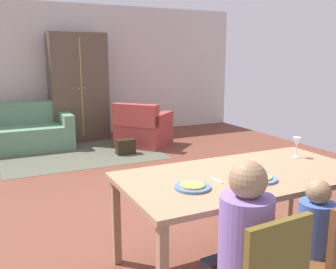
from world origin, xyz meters
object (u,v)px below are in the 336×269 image
Objects in this scene: wine_glass at (297,143)px; dining_chair_child at (333,256)px; plate_near_man at (193,187)px; armoire at (78,87)px; person_child at (309,253)px; couch at (17,133)px; person_man at (240,260)px; handbag at (126,147)px; armchair at (143,129)px; dining_table at (244,181)px; plate_near_child at (260,179)px.

wine_glass is 0.21× the size of dining_chair_child.
armoire reaches higher than plate_near_man.
couch is at bearing 103.51° from person_child.
person_child is (0.53, -0.57, -0.34)m from plate_near_man.
person_man is 3.47× the size of handbag.
dining_chair_child is 5.07m from armchair.
armchair is at bearing 80.77° from dining_chair_child.
person_child is 4.91m from armchair.
wine_glass is 0.58× the size of handbag.
dining_table is 0.55m from plate_near_man.
plate_near_man is at bearing -166.35° from wine_glass.
dining_chair_child is (0.01, -0.86, -0.20)m from dining_table.
wine_glass is 4.01m from armchair.
armoire reaches higher than couch.
wine_glass is 5.16m from armoire.
person_child is 0.49× the size of couch.
couch reaches higher than handbag.
armoire reaches higher than dining_table.
plate_near_man is 0.96m from dining_chair_child.
handbag is at bearing 96.32° from wine_glass.
dining_table is 5.28m from armoire.
armoire is 6.56× the size of handbag.
person_man reaches higher than dining_chair_child.
person_child is 5.69m from couch.
couch is (-1.33, 4.84, -0.39)m from dining_table.
dining_table is 1.61× the size of armchair.
person_man is 4.46m from handbag.
plate_near_child is at bearing -88.99° from armoire.
wine_glass reaches higher than person_child.
plate_near_man is at bearing 89.80° from person_man.
dining_table reaches higher than handbag.
person_man reaches higher than person_child.
dining_chair_child reaches higher than dining_table.
armoire is (-0.10, 5.27, 0.35)m from dining_table.
armoire is (-0.80, 5.09, 0.16)m from wine_glass.
couch is at bearing 144.83° from handbag.
person_child is at bearing -89.11° from armoire.
wine_glass is at bearing -66.46° from couch.
person_child reaches higher than armchair.
wine_glass reaches higher than armchair.
plate_near_child is 0.61m from person_child.
handbag is at bearing 78.99° from person_man.
wine_glass is at bearing 50.89° from person_child.
armoire is at bearing 19.06° from couch.
person_child is 0.44× the size of armoire.
handbag is at bearing -137.66° from armchair.
dining_table is 1.03× the size of couch.
dining_chair_child is 0.18m from person_child.
armoire is at bearing 104.44° from handbag.
dining_table is at bearing -88.96° from armoire.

